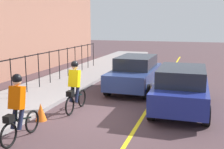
# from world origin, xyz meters

# --- Properties ---
(ground_plane) EXTENTS (80.00, 80.00, 0.00)m
(ground_plane) POSITION_xyz_m (0.00, 0.00, 0.00)
(ground_plane) COLOR #493539
(lane_line_centre) EXTENTS (36.00, 0.12, 0.01)m
(lane_line_centre) POSITION_xyz_m (0.00, -1.60, 0.00)
(lane_line_centre) COLOR yellow
(lane_line_centre) RESTS_ON ground
(sidewalk) EXTENTS (40.00, 3.20, 0.15)m
(sidewalk) POSITION_xyz_m (0.00, 3.40, 0.07)
(sidewalk) COLOR gray
(sidewalk) RESTS_ON ground
(iron_fence) EXTENTS (17.00, 0.04, 1.60)m
(iron_fence) POSITION_xyz_m (1.00, 3.80, 1.23)
(iron_fence) COLOR black
(iron_fence) RESTS_ON sidewalk
(cyclist_lead) EXTENTS (1.71, 0.36, 1.83)m
(cyclist_lead) POSITION_xyz_m (0.09, 0.83, 0.91)
(cyclist_lead) COLOR black
(cyclist_lead) RESTS_ON ground
(cyclist_follow) EXTENTS (1.71, 0.36, 1.83)m
(cyclist_follow) POSITION_xyz_m (-2.69, 1.17, 0.91)
(cyclist_follow) COLOR black
(cyclist_follow) RESTS_ON ground
(patrol_sedan) EXTENTS (4.41, 1.95, 1.58)m
(patrol_sedan) POSITION_xyz_m (1.45, -2.76, 0.82)
(patrol_sedan) COLOR navy
(patrol_sedan) RESTS_ON ground
(parked_sedan_rear) EXTENTS (4.43, 1.98, 1.58)m
(parked_sedan_rear) POSITION_xyz_m (4.00, -0.48, 0.82)
(parked_sedan_rear) COLOR navy
(parked_sedan_rear) RESTS_ON ground
(traffic_cone_near) EXTENTS (0.36, 0.36, 0.58)m
(traffic_cone_near) POSITION_xyz_m (-1.14, 1.47, 0.29)
(traffic_cone_near) COLOR orange
(traffic_cone_near) RESTS_ON ground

